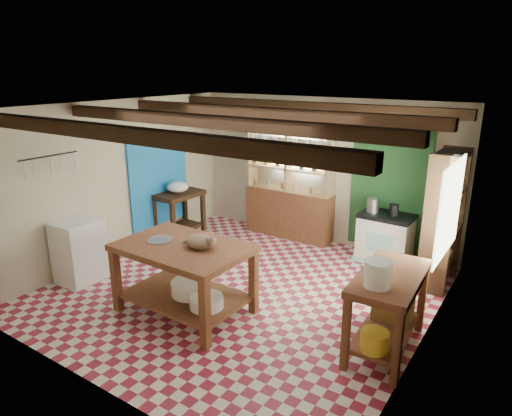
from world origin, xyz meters
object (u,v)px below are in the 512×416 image
Objects in this scene: work_table at (184,279)px; cat at (200,242)px; prep_table at (179,215)px; white_cabinet at (79,251)px; right_counter at (387,312)px; stove at (385,238)px.

cat is (0.25, 0.05, 0.56)m from work_table.
work_table reaches higher than prep_table.
white_cabinet is at bearing -86.94° from prep_table.
white_cabinet is 4.47m from right_counter.
cat is (2.19, 0.22, 0.55)m from white_cabinet.
work_table is 1.76× the size of white_cabinet.
white_cabinet is (-1.94, -0.17, 0.00)m from work_table.
cat is at bearing -113.60° from stove.
cat reaches higher than right_counter.
cat reaches higher than prep_table.
white_cabinet reaches higher than prep_table.
prep_table is 0.94× the size of white_cabinet.
right_counter is at bearing -69.85° from stove.
white_cabinet is at bearing 176.41° from cat.
work_table is at bearing -168.79° from right_counter.
cat is at bearing -168.38° from right_counter.
white_cabinet is 2.27m from cat.
white_cabinet is at bearing -136.83° from stove.
right_counter is (4.38, -1.34, 0.02)m from prep_table.
stove is 0.94× the size of prep_table.
white_cabinet reaches higher than right_counter.
work_table is 0.61m from cat.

